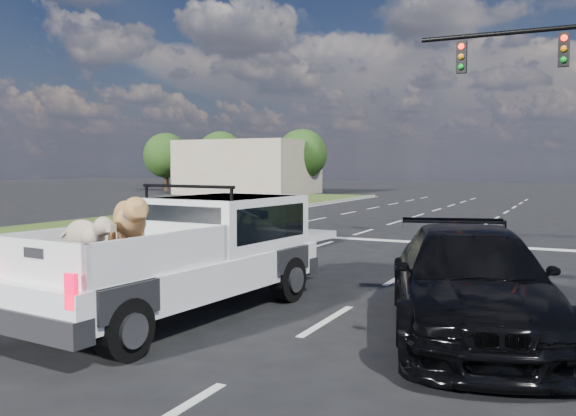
# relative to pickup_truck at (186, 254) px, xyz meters

# --- Properties ---
(ground) EXTENTS (160.00, 160.00, 0.00)m
(ground) POSITION_rel_pickup_truck_xyz_m (0.41, 0.58, -0.96)
(ground) COLOR black
(ground) RESTS_ON ground
(road_markings) EXTENTS (17.75, 60.00, 0.01)m
(road_markings) POSITION_rel_pickup_truck_xyz_m (0.41, 7.14, -0.95)
(road_markings) COLOR silver
(road_markings) RESTS_ON ground
(grass_median_left) EXTENTS (5.00, 60.00, 0.10)m
(grass_median_left) POSITION_rel_pickup_truck_xyz_m (-11.09, 6.58, -0.91)
(grass_median_left) COLOR #2B4615
(grass_median_left) RESTS_ON ground
(curb_left) EXTENTS (0.15, 60.00, 0.14)m
(curb_left) POSITION_rel_pickup_truck_xyz_m (-8.64, 6.58, -0.89)
(curb_left) COLOR gray
(curb_left) RESTS_ON ground
(building_left) EXTENTS (10.00, 8.00, 4.40)m
(building_left) POSITION_rel_pickup_truck_xyz_m (-19.59, 36.58, 1.24)
(building_left) COLOR tan
(building_left) RESTS_ON ground
(tree_far_a) EXTENTS (4.20, 4.20, 5.40)m
(tree_far_a) POSITION_rel_pickup_truck_xyz_m (-29.59, 38.58, 2.33)
(tree_far_a) COLOR #332114
(tree_far_a) RESTS_ON ground
(tree_far_b) EXTENTS (4.20, 4.20, 5.40)m
(tree_far_b) POSITION_rel_pickup_truck_xyz_m (-23.59, 38.58, 2.33)
(tree_far_b) COLOR #332114
(tree_far_b) RESTS_ON ground
(tree_far_c) EXTENTS (4.20, 4.20, 5.40)m
(tree_far_c) POSITION_rel_pickup_truck_xyz_m (-15.59, 38.58, 2.33)
(tree_far_c) COLOR #332114
(tree_far_c) RESTS_ON ground
(pickup_truck) EXTENTS (2.50, 5.65, 2.06)m
(pickup_truck) POSITION_rel_pickup_truck_xyz_m (0.00, 0.00, 0.00)
(pickup_truck) COLOR black
(pickup_truck) RESTS_ON ground
(silver_sedan) EXTENTS (2.29, 4.80, 1.58)m
(silver_sedan) POSITION_rel_pickup_truck_xyz_m (-2.73, 6.76, -0.17)
(silver_sedan) COLOR silver
(silver_sedan) RESTS_ON ground
(black_coupe) EXTENTS (3.44, 5.49, 1.48)m
(black_coupe) POSITION_rel_pickup_truck_xyz_m (4.24, 0.71, -0.22)
(black_coupe) COLOR black
(black_coupe) RESTS_ON ground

